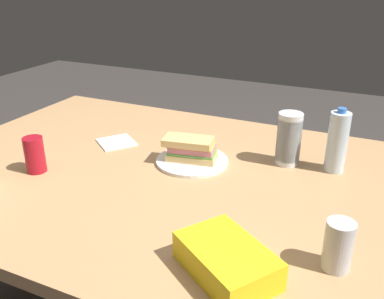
{
  "coord_description": "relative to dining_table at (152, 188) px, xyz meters",
  "views": [
    {
      "loc": [
        -0.67,
        1.12,
        1.37
      ],
      "look_at": [
        -0.11,
        -0.1,
        0.78
      ],
      "focal_mm": 39.56,
      "sensor_mm": 36.0,
      "label": 1
    }
  ],
  "objects": [
    {
      "name": "dining_table",
      "position": [
        0.0,
        0.0,
        0.0
      ],
      "size": [
        1.62,
        1.2,
        0.73
      ],
      "color": "tan",
      "rests_on": "ground_plane"
    },
    {
      "name": "paper_plate",
      "position": [
        -0.11,
        -0.1,
        0.08
      ],
      "size": [
        0.25,
        0.25,
        0.01
      ],
      "primitive_type": "cylinder",
      "color": "white",
      "rests_on": "dining_table"
    },
    {
      "name": "sandwich",
      "position": [
        -0.1,
        -0.1,
        0.13
      ],
      "size": [
        0.19,
        0.13,
        0.08
      ],
      "color": "#DBB26B",
      "rests_on": "paper_plate"
    },
    {
      "name": "soda_can_red",
      "position": [
        0.34,
        0.18,
        0.14
      ],
      "size": [
        0.07,
        0.07,
        0.12
      ],
      "primitive_type": "cylinder",
      "color": "maroon",
      "rests_on": "dining_table"
    },
    {
      "name": "chip_bag",
      "position": [
        -0.42,
        0.39,
        0.11
      ],
      "size": [
        0.27,
        0.25,
        0.07
      ],
      "primitive_type": "cube",
      "rotation": [
        0.0,
        0.0,
        2.55
      ],
      "color": "yellow",
      "rests_on": "dining_table"
    },
    {
      "name": "plastic_cup_stack",
      "position": [
        -0.41,
        -0.24,
        0.17
      ],
      "size": [
        0.08,
        0.08,
        0.18
      ],
      "color": "silver",
      "rests_on": "dining_table"
    },
    {
      "name": "water_bottle_spare",
      "position": [
        -0.57,
        -0.25,
        0.18
      ],
      "size": [
        0.07,
        0.07,
        0.22
      ],
      "color": "silver",
      "rests_on": "dining_table"
    },
    {
      "name": "soda_can_silver",
      "position": [
        -0.64,
        0.27,
        0.14
      ],
      "size": [
        0.07,
        0.07,
        0.12
      ],
      "primitive_type": "cylinder",
      "color": "silver",
      "rests_on": "dining_table"
    },
    {
      "name": "paper_napkin",
      "position": [
        0.24,
        -0.14,
        0.08
      ],
      "size": [
        0.18,
        0.18,
        0.01
      ],
      "primitive_type": "cube",
      "rotation": [
        0.0,
        0.0,
        2.49
      ],
      "color": "white",
      "rests_on": "dining_table"
    }
  ]
}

